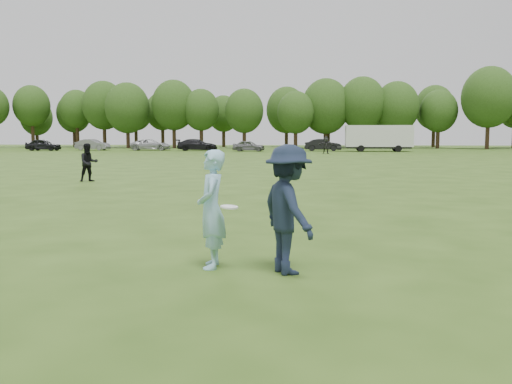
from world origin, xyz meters
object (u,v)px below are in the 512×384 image
at_px(car_b, 93,145).
at_px(car_c, 151,145).
at_px(player_far_d, 326,145).
at_px(car_f, 323,145).
at_px(cargo_trailer, 379,137).
at_px(car_e, 249,146).
at_px(car_d, 197,145).
at_px(player_far_a, 89,163).
at_px(defender, 288,209).
at_px(car_a, 43,145).
at_px(thrower, 212,209).

distance_m(car_b, car_c, 7.77).
height_order(player_far_d, car_f, player_far_d).
xyz_separation_m(player_far_d, cargo_trailer, (6.58, 8.26, 0.83)).
bearing_deg(car_e, car_d, 78.19).
xyz_separation_m(player_far_a, player_far_d, (11.23, 36.42, 0.10)).
xyz_separation_m(car_c, cargo_trailer, (29.18, -1.90, 1.05)).
height_order(defender, car_a, defender).
height_order(car_e, cargo_trailer, cargo_trailer).
height_order(car_d, cargo_trailer, cargo_trailer).
relative_size(car_a, car_e, 1.12).
xyz_separation_m(player_far_a, car_a, (-24.83, 43.92, -0.09)).
distance_m(car_b, car_d, 14.14).
height_order(player_far_d, car_d, player_far_d).
height_order(car_a, car_e, car_a).
bearing_deg(cargo_trailer, player_far_a, -111.73).
bearing_deg(car_c, defender, -168.10).
distance_m(thrower, player_far_a, 16.91).
distance_m(thrower, car_e, 58.86).
height_order(player_far_a, car_c, player_far_a).
bearing_deg(car_f, car_d, 93.87).
xyz_separation_m(car_a, cargo_trailer, (42.64, 0.76, 1.02)).
bearing_deg(car_e, car_a, 93.84).
xyz_separation_m(thrower, car_f, (2.84, 60.65, -0.16)).
relative_size(player_far_a, car_d, 0.32).
height_order(thrower, player_far_a, thrower).
relative_size(car_b, cargo_trailer, 0.50).
distance_m(car_e, cargo_trailer, 15.94).
relative_size(car_c, car_d, 1.01).
relative_size(car_c, cargo_trailer, 0.58).
xyz_separation_m(thrower, car_a, (-33.11, 58.66, -0.16)).
relative_size(thrower, player_far_d, 0.97).
distance_m(defender, car_a, 68.14).
distance_m(car_d, car_f, 16.12).
distance_m(car_d, car_e, 7.20).
relative_size(player_far_d, car_b, 0.42).
bearing_deg(car_b, car_c, -81.83).
bearing_deg(cargo_trailer, thrower, -99.10).
bearing_deg(player_far_d, cargo_trailer, 46.82).
height_order(car_b, car_e, car_b).
distance_m(player_far_a, car_f, 47.23).
bearing_deg(car_b, car_d, -86.81).
relative_size(defender, car_a, 0.43).
relative_size(thrower, car_f, 0.40).
height_order(thrower, car_b, thrower).
xyz_separation_m(defender, cargo_trailer, (8.32, 59.63, 0.81)).
bearing_deg(defender, car_f, -31.36).
bearing_deg(car_b, player_far_d, -103.09).
bearing_deg(thrower, car_c, -169.88).
bearing_deg(car_f, defender, -178.22).
relative_size(car_c, car_e, 1.32).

